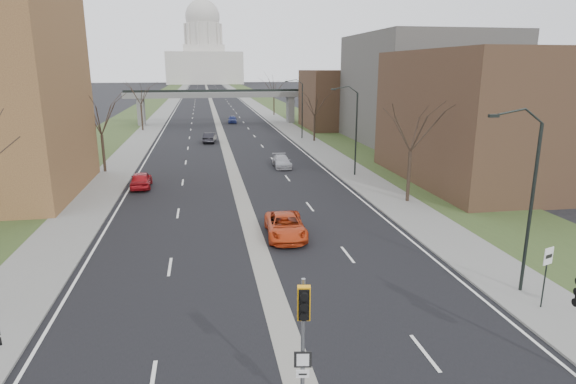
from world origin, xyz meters
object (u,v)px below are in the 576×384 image
object	(u,v)px
car_left_far	(210,138)
car_right_far	(232,119)
car_left_near	(141,180)
car_right_near	(285,226)
speed_limit_sign	(546,267)
signal_pole_median	(303,327)
car_right_mid	(282,161)

from	to	relation	value
car_left_far	car_right_far	distance (m)	24.97
car_left_near	car_right_near	world-z (taller)	car_left_near
car_right_far	speed_limit_sign	bearing A→B (deg)	-79.50
car_left_far	signal_pole_median	bearing A→B (deg)	99.23
car_right_far	car_left_far	bearing A→B (deg)	-97.11
car_right_near	car_right_far	distance (m)	65.54
car_left_near	car_right_near	bearing A→B (deg)	123.60
speed_limit_sign	car_left_near	size ratio (longest dim) A/B	0.65
car_left_far	car_right_near	xyz separation A→B (m)	(4.00, -41.02, -0.00)
car_right_near	car_right_mid	size ratio (longest dim) A/B	1.19
car_right_far	car_right_mid	bearing A→B (deg)	-82.73
speed_limit_sign	car_left_near	world-z (taller)	speed_limit_sign
signal_pole_median	car_right_far	xyz separation A→B (m)	(3.09, 81.96, -2.51)
car_left_far	car_right_mid	distance (m)	20.58
speed_limit_sign	car_right_near	bearing A→B (deg)	109.68
car_right_near	car_right_mid	xyz separation A→B (m)	(3.32, 21.79, -0.09)
car_left_far	car_right_mid	xyz separation A→B (m)	(7.32, -19.24, -0.09)
signal_pole_median	car_right_far	distance (m)	82.05
speed_limit_sign	car_left_far	xyz separation A→B (m)	(-13.61, 52.44, -1.35)
car_left_far	car_right_near	distance (m)	41.22
car_right_near	car_right_far	size ratio (longest dim) A/B	1.25
car_right_near	car_right_mid	world-z (taller)	car_right_near
signal_pole_median	car_right_mid	world-z (taller)	signal_pole_median
car_right_far	signal_pole_median	bearing A→B (deg)	-88.19
car_right_near	speed_limit_sign	bearing A→B (deg)	-46.79
signal_pole_median	speed_limit_sign	size ratio (longest dim) A/B	1.62
car_right_mid	signal_pole_median	bearing A→B (deg)	-97.70
car_left_far	car_right_mid	bearing A→B (deg)	118.37
car_left_near	car_right_mid	size ratio (longest dim) A/B	1.00
car_left_near	car_right_mid	bearing A→B (deg)	-155.46
speed_limit_sign	car_right_far	world-z (taller)	speed_limit_sign
speed_limit_sign	car_right_far	size ratio (longest dim) A/B	0.69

